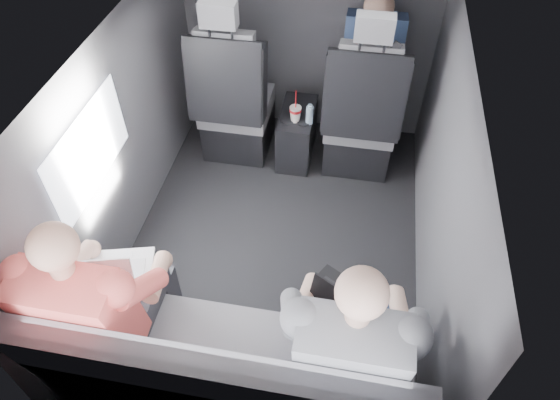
% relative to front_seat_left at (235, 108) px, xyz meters
% --- Properties ---
extents(floor, '(2.60, 2.60, 0.00)m').
position_rel_front_seat_left_xyz_m(floor, '(0.45, -0.84, -0.40)').
color(floor, black).
rests_on(floor, ground).
extents(ceiling, '(2.60, 2.60, 0.00)m').
position_rel_front_seat_left_xyz_m(ceiling, '(0.45, -0.84, 0.95)').
color(ceiling, '#B2B2AD').
rests_on(ceiling, panel_back).
extents(panel_left, '(0.02, 2.60, 1.35)m').
position_rel_front_seat_left_xyz_m(panel_left, '(-0.45, -0.84, 0.27)').
color(panel_left, '#56565B').
rests_on(panel_left, floor).
extents(panel_right, '(0.02, 2.60, 1.35)m').
position_rel_front_seat_left_xyz_m(panel_right, '(1.35, -0.84, 0.27)').
color(panel_right, '#56565B').
rests_on(panel_right, floor).
extents(panel_front, '(1.80, 0.02, 1.35)m').
position_rel_front_seat_left_xyz_m(panel_front, '(0.45, 0.46, 0.27)').
color(panel_front, '#56565B').
rests_on(panel_front, floor).
extents(panel_back, '(1.80, 0.02, 1.35)m').
position_rel_front_seat_left_xyz_m(panel_back, '(0.45, -2.14, 0.27)').
color(panel_back, '#56565B').
rests_on(panel_back, floor).
extents(side_window, '(0.02, 0.75, 0.42)m').
position_rel_front_seat_left_xyz_m(side_window, '(-0.43, -1.14, 0.50)').
color(side_window, white).
rests_on(side_window, panel_left).
extents(seatbelt, '(0.35, 0.11, 0.59)m').
position_rel_front_seat_left_xyz_m(seatbelt, '(0.90, -0.17, 0.40)').
color(seatbelt, black).
rests_on(seatbelt, front_seat_right).
extents(front_seat_left, '(0.52, 0.58, 1.26)m').
position_rel_front_seat_left_xyz_m(front_seat_left, '(0.00, 0.00, 0.00)').
color(front_seat_left, black).
rests_on(front_seat_left, floor).
extents(front_seat_right, '(0.52, 0.58, 1.26)m').
position_rel_front_seat_left_xyz_m(front_seat_right, '(0.90, 0.00, 0.00)').
color(front_seat_right, black).
rests_on(front_seat_right, floor).
extents(center_console, '(0.24, 0.48, 0.41)m').
position_rel_front_seat_left_xyz_m(center_console, '(0.45, 0.04, -0.20)').
color(center_console, black).
rests_on(center_console, floor).
extents(rear_bench, '(1.60, 0.57, 0.92)m').
position_rel_front_seat_left_xyz_m(rear_bench, '(0.45, -1.90, -0.09)').
color(rear_bench, slate).
rests_on(rear_bench, floor).
extents(soda_cup, '(0.08, 0.08, 0.25)m').
position_rel_front_seat_left_xyz_m(soda_cup, '(0.45, -0.07, 0.06)').
color(soda_cup, white).
rests_on(soda_cup, center_console).
extents(water_bottle, '(0.05, 0.05, 0.15)m').
position_rel_front_seat_left_xyz_m(water_bottle, '(0.55, -0.07, 0.07)').
color(water_bottle, '#9CB9D3').
rests_on(water_bottle, center_console).
extents(laptop_white, '(0.40, 0.41, 0.26)m').
position_rel_front_seat_left_xyz_m(laptop_white, '(-0.17, -1.67, 0.24)').
color(laptop_white, white).
rests_on(laptop_white, passenger_rear_left).
extents(laptop_black, '(0.39, 0.42, 0.23)m').
position_rel_front_seat_left_xyz_m(laptop_black, '(0.90, -1.62, 0.23)').
color(laptop_black, black).
rests_on(laptop_black, passenger_rear_right).
extents(passenger_rear_left, '(0.52, 0.63, 1.25)m').
position_rel_front_seat_left_xyz_m(passenger_rear_left, '(-0.13, -1.81, 0.24)').
color(passenger_rear_left, '#333439').
rests_on(passenger_rear_left, rear_bench).
extents(passenger_rear_right, '(0.52, 0.63, 1.25)m').
position_rel_front_seat_left_xyz_m(passenger_rear_right, '(0.95, -1.81, 0.24)').
color(passenger_rear_right, navy).
rests_on(passenger_rear_right, rear_bench).
extents(passenger_front_right, '(0.39, 0.39, 0.78)m').
position_rel_front_seat_left_xyz_m(passenger_front_right, '(0.92, 0.26, 0.35)').
color(passenger_front_right, navy).
rests_on(passenger_front_right, front_seat_right).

